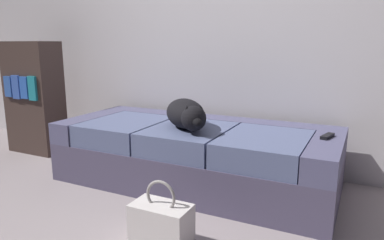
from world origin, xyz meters
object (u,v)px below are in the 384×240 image
at_px(tv_remote, 327,136).
at_px(bookshelf, 34,98).
at_px(couch, 195,154).
at_px(handbag, 161,225).
at_px(dog_dark, 187,114).

bearing_deg(tv_remote, bookshelf, -165.69).
distance_m(couch, handbag, 0.93).
relative_size(dog_dark, bookshelf, 0.49).
bearing_deg(dog_dark, bookshelf, 174.01).
bearing_deg(handbag, tv_remote, 52.77).
relative_size(couch, handbag, 5.61).
xyz_separation_m(handbag, bookshelf, (-2.05, 0.96, 0.43)).
bearing_deg(bookshelf, handbag, -25.13).
bearing_deg(dog_dark, handbag, -72.71).
relative_size(tv_remote, handbag, 0.40).
relative_size(dog_dark, tv_remote, 3.61).
bearing_deg(couch, handbag, -75.45).
relative_size(couch, tv_remote, 14.13).
relative_size(handbag, bookshelf, 0.34).
xyz_separation_m(couch, bookshelf, (-1.81, 0.07, 0.32)).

